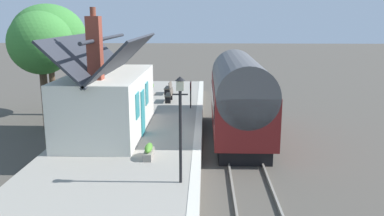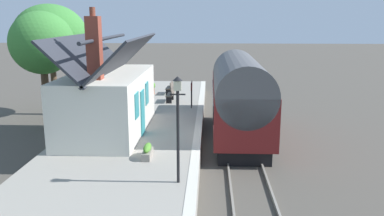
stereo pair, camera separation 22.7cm
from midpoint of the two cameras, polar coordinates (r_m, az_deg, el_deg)
ground_plane at (r=19.02m, az=4.07°, el=-6.25°), size 160.00×160.00×0.00m
platform at (r=19.19m, az=-8.74°, el=-4.90°), size 32.00×6.51×0.82m
platform_edge_coping at (r=18.75m, az=0.50°, el=-3.84°), size 32.00×0.36×0.02m
rail_near at (r=19.13m, az=8.96°, el=-6.05°), size 52.00×0.08×0.14m
rail_far at (r=19.00m, az=4.62°, el=-6.06°), size 52.00×0.08×0.14m
train at (r=20.53m, az=6.47°, el=1.54°), size 8.81×2.73×4.32m
station_building at (r=19.37m, az=-12.18°, el=1.18°), size 7.69×3.60×5.80m
bench_platform_end at (r=26.04m, az=-3.45°, el=1.95°), size 1.41×0.46×0.88m
bench_mid_platform at (r=28.71m, az=-3.58°, el=2.97°), size 1.41×0.48×0.88m
planter_under_sign at (r=29.21m, az=-10.04°, el=2.87°), size 0.62×0.62×0.88m
planter_bench_right at (r=28.76m, az=-6.25°, el=2.96°), size 0.56×0.56×0.88m
planter_edge_far at (r=15.82m, az=-6.61°, el=-6.17°), size 1.06×0.32×0.55m
lamp_post_platform at (r=12.80m, az=-2.20°, el=-0.20°), size 0.32×0.50×3.58m
station_sign_board at (r=24.26m, az=-0.46°, el=2.87°), size 0.96×0.06×1.57m
tree_far_right at (r=23.53m, az=-21.08°, el=8.55°), size 3.25×3.53×6.55m
tree_far_left at (r=26.87m, az=-20.02°, el=9.63°), size 4.24×4.60×7.03m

